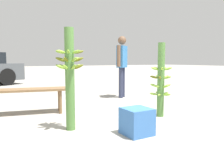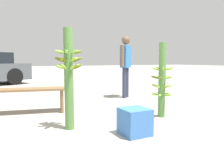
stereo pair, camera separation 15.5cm
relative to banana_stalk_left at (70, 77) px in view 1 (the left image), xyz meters
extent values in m
plane|color=#9E998E|center=(0.81, -0.46, -0.78)|extent=(80.00, 80.00, 0.00)
cylinder|color=#4C7A38|center=(0.00, 0.00, -0.04)|extent=(0.13, 0.13, 1.48)
ellipsoid|color=#5D6216|center=(0.13, -0.03, 0.35)|extent=(0.15, 0.07, 0.07)
ellipsoid|color=#84B238|center=(0.10, 0.09, 0.35)|extent=(0.14, 0.13, 0.07)
ellipsoid|color=#84B238|center=(0.00, 0.13, 0.35)|extent=(0.04, 0.15, 0.07)
ellipsoid|color=#84B238|center=(-0.11, 0.08, 0.35)|extent=(0.14, 0.12, 0.07)
ellipsoid|color=#84B238|center=(-0.13, -0.03, 0.35)|extent=(0.16, 0.07, 0.07)
ellipsoid|color=#84B238|center=(-0.06, -0.12, 0.35)|extent=(0.10, 0.15, 0.07)
ellipsoid|color=#84B238|center=(0.06, -0.12, 0.35)|extent=(0.10, 0.15, 0.07)
ellipsoid|color=#5D6216|center=(-0.13, 0.01, 0.25)|extent=(0.15, 0.05, 0.09)
ellipsoid|color=#5D6216|center=(-0.09, -0.10, 0.25)|extent=(0.13, 0.14, 0.09)
ellipsoid|color=#84B238|center=(0.02, -0.13, 0.25)|extent=(0.07, 0.15, 0.09)
ellipsoid|color=#5D6216|center=(0.12, -0.06, 0.25)|extent=(0.15, 0.10, 0.09)
ellipsoid|color=#84B238|center=(0.12, 0.05, 0.25)|extent=(0.15, 0.10, 0.09)
ellipsoid|color=#84B238|center=(0.03, 0.13, 0.25)|extent=(0.08, 0.15, 0.09)
ellipsoid|color=#84B238|center=(-0.08, 0.11, 0.25)|extent=(0.12, 0.14, 0.09)
ellipsoid|color=#5D6216|center=(0.11, -0.07, 0.14)|extent=(0.15, 0.11, 0.09)
ellipsoid|color=#84B238|center=(0.12, 0.04, 0.14)|extent=(0.15, 0.09, 0.09)
ellipsoid|color=#84B238|center=(0.04, 0.12, 0.14)|extent=(0.09, 0.15, 0.09)
ellipsoid|color=#84B238|center=(-0.07, 0.11, 0.14)|extent=(0.11, 0.15, 0.09)
ellipsoid|color=#84B238|center=(-0.13, 0.02, 0.14)|extent=(0.15, 0.06, 0.09)
ellipsoid|color=#84B238|center=(-0.09, -0.09, 0.14)|extent=(0.13, 0.13, 0.09)
ellipsoid|color=#84B238|center=(0.01, -0.13, 0.14)|extent=(0.06, 0.15, 0.09)
cylinder|color=#4C7A38|center=(1.68, -0.08, -0.12)|extent=(0.13, 0.13, 1.33)
ellipsoid|color=#5D6216|center=(1.68, 0.05, 0.09)|extent=(0.04, 0.15, 0.08)
ellipsoid|color=#84B238|center=(1.56, -0.04, 0.09)|extent=(0.15, 0.08, 0.08)
ellipsoid|color=#84B238|center=(1.61, -0.18, 0.09)|extent=(0.12, 0.14, 0.08)
ellipsoid|color=#84B238|center=(1.75, -0.18, 0.09)|extent=(0.12, 0.14, 0.08)
ellipsoid|color=#84B238|center=(1.80, -0.04, 0.09)|extent=(0.15, 0.09, 0.08)
ellipsoid|color=#84B238|center=(1.72, -0.20, -0.07)|extent=(0.09, 0.15, 0.08)
ellipsoid|color=#84B238|center=(1.80, -0.07, -0.07)|extent=(0.15, 0.05, 0.08)
ellipsoid|color=#84B238|center=(1.71, 0.04, -0.07)|extent=(0.08, 0.15, 0.08)
ellipsoid|color=#5D6216|center=(1.57, -0.01, -0.07)|extent=(0.14, 0.11, 0.08)
ellipsoid|color=#5D6216|center=(1.58, -0.16, -0.07)|extent=(0.14, 0.12, 0.08)
ellipsoid|color=#84B238|center=(1.67, -0.20, -0.22)|extent=(0.04, 0.15, 0.08)
ellipsoid|color=#84B238|center=(1.80, -0.12, -0.22)|extent=(0.15, 0.09, 0.08)
ellipsoid|color=#84B238|center=(1.76, 0.02, -0.22)|extent=(0.12, 0.14, 0.08)
ellipsoid|color=#84B238|center=(1.61, 0.03, -0.22)|extent=(0.12, 0.14, 0.08)
ellipsoid|color=#84B238|center=(1.56, -0.11, -0.22)|extent=(0.15, 0.08, 0.08)
ellipsoid|color=#84B238|center=(1.72, -0.20, -0.37)|extent=(0.09, 0.15, 0.06)
ellipsoid|color=#84B238|center=(1.81, -0.08, -0.37)|extent=(0.14, 0.04, 0.06)
ellipsoid|color=#84B238|center=(1.72, 0.04, -0.37)|extent=(0.08, 0.15, 0.06)
ellipsoid|color=#84B238|center=(1.57, -0.01, -0.37)|extent=(0.14, 0.12, 0.06)
ellipsoid|color=#84B238|center=(1.58, -0.16, -0.37)|extent=(0.14, 0.12, 0.06)
cylinder|color=#2D334C|center=(2.27, 2.07, -0.37)|extent=(0.16, 0.16, 0.83)
cylinder|color=#2D334C|center=(2.13, 1.96, -0.37)|extent=(0.16, 0.16, 0.83)
cube|color=#3372B2|center=(2.20, 2.02, 0.34)|extent=(0.42, 0.38, 0.59)
cylinder|color=brown|center=(2.39, 2.17, 0.35)|extent=(0.13, 0.13, 0.56)
cylinder|color=brown|center=(2.00, 1.87, 0.35)|extent=(0.13, 0.13, 0.56)
sphere|color=brown|center=(2.20, 2.02, 0.78)|extent=(0.22, 0.22, 0.22)
cube|color=brown|center=(-0.40, 1.33, -0.32)|extent=(1.57, 0.75, 0.04)
cylinder|color=brown|center=(0.23, 1.33, -0.56)|extent=(0.06, 0.06, 0.44)
cylinder|color=brown|center=(0.17, 1.04, -0.56)|extent=(0.06, 0.06, 0.44)
cylinder|color=black|center=(-0.29, 6.96, -0.43)|extent=(0.72, 0.46, 0.70)
cube|color=#386BB2|center=(0.71, -0.66, -0.60)|extent=(0.37, 0.37, 0.37)
camera|label=1|loc=(-1.05, -3.01, 0.23)|focal=35.00mm
camera|label=2|loc=(-0.92, -3.09, 0.23)|focal=35.00mm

